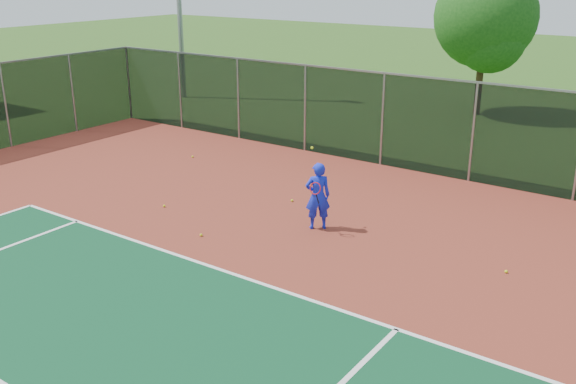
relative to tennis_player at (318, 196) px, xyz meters
The scene contains 10 objects.
ground 6.48m from the tennis_player, 74.27° to the right, with size 120.00×120.00×0.00m, color #285117.
court_apron 4.61m from the tennis_player, 67.41° to the right, with size 30.00×20.00×0.02m, color maroon.
fence_back 6.11m from the tennis_player, 73.33° to the left, with size 30.00×0.06×3.03m.
tennis_player is the anchor object (origin of this frame).
practice_ball_1 4.42m from the tennis_player, 164.65° to the right, with size 0.07×0.07×0.07m, color #CEDF1A.
practice_ball_2 2.16m from the tennis_player, 143.18° to the left, with size 0.07×0.07×0.07m, color #CEDF1A.
practice_ball_4 2.99m from the tennis_player, 134.29° to the right, with size 0.07×0.07×0.07m, color #CEDF1A.
practice_ball_5 7.47m from the tennis_player, 157.71° to the left, with size 0.07×0.07×0.07m, color #CEDF1A.
practice_ball_6 4.71m from the tennis_player, ahead, with size 0.07×0.07×0.07m, color #CEDF1A.
tree_back_left 15.49m from the tennis_player, 94.81° to the left, with size 4.33×4.33×6.35m.
Camera 1 is at (6.18, -6.33, 6.17)m, focal length 40.00 mm.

